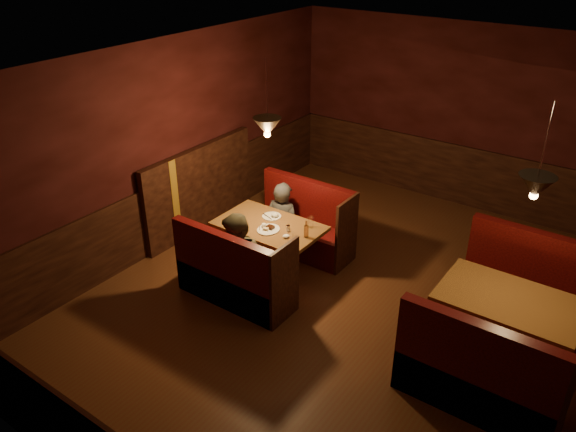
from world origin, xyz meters
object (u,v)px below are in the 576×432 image
Objects in this scene: second_table at (506,314)px; second_bench_far at (527,295)px; main_bench_far at (304,229)px; second_bench_near at (479,380)px; main_bench_near at (233,279)px; main_table at (270,236)px; diner_b at (238,245)px; diner_a at (283,206)px.

second_bench_far is at bearing 87.80° from second_table.
second_bench_near is at bearing -26.74° from main_bench_far.
main_bench_far is 1.55m from main_bench_near.
main_bench_near reaches higher than main_table.
second_bench_near is (0.03, -0.84, -0.23)m from second_table.
diner_a is at bearing 92.32° from diner_b.
main_bench_far is 1.02× the size of diner_b.
diner_b is at bearing 96.94° from main_bench_near.
main_table is 0.81m from main_bench_near.
main_bench_far is 1.07× the size of second_table.
main_bench_near is 1.02× the size of diner_b.
second_bench_far is 1.00× the size of second_bench_near.
main_bench_near is 3.47m from second_bench_far.
second_bench_near reaches higher than main_table.
main_bench_far is 3.07m from second_table.
diner_b reaches higher than main_bench_near.
main_bench_near reaches higher than second_table.
diner_a is (-3.23, 1.30, 0.36)m from second_bench_near.
main_bench_near is 1.06× the size of diner_a.
diner_b is at bearing -90.70° from main_bench_far.
main_bench_far reaches higher than main_table.
main_table is 0.81m from main_bench_far.
second_table is at bearing 1.77° from main_table.
main_table is 0.96× the size of diner_a.
main_bench_far is at bearing -140.54° from diner_a.
main_bench_near is at bearing 92.49° from diner_a.
diner_b is (-3.04, -1.57, 0.38)m from second_bench_far.
main_table is 3.00m from second_table.
main_table is at bearing -178.23° from second_table.
diner_a reaches higher than second_bench_near.
main_table is 0.88× the size of second_bench_near.
second_bench_far is 1.09× the size of diner_a.
main_table is at bearing 91.09° from main_bench_near.
second_table is 0.87m from second_bench_near.
diner_a reaches higher than main_bench_near.
second_bench_near is 3.06m from diner_b.
second_bench_near is at bearing -9.07° from diner_b.
main_bench_far is (0.01, 0.77, -0.24)m from main_table.
diner_a is (-0.21, 1.33, 0.38)m from main_bench_near.
main_bench_near is 1.07× the size of second_table.
second_table is 0.99× the size of diner_a.
second_bench_near is 3.50m from diner_a.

